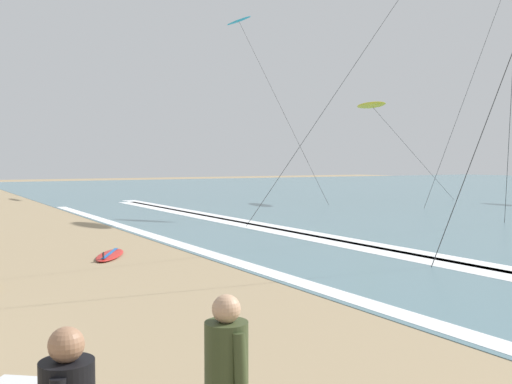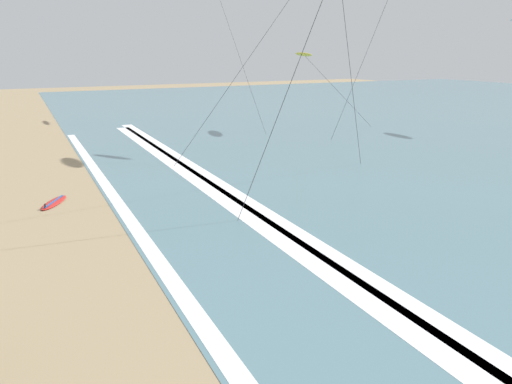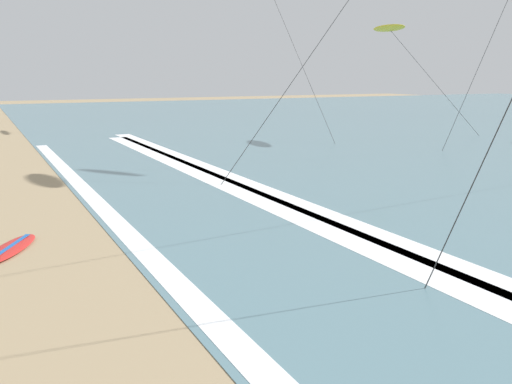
# 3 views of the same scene
# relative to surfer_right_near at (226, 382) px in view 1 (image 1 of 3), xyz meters

# --- Properties ---
(wave_foam_shoreline) EXTENTS (45.48, 0.52, 0.01)m
(wave_foam_shoreline) POSITION_rel_surfer_right_near_xyz_m (-7.09, 5.00, -0.94)
(wave_foam_shoreline) COLOR white
(wave_foam_shoreline) RESTS_ON ocean_surface
(wave_foam_mid_break) EXTENTS (51.94, 1.04, 0.01)m
(wave_foam_mid_break) POSITION_rel_surfer_right_near_xyz_m (-5.77, 9.41, -0.94)
(wave_foam_mid_break) COLOR white
(wave_foam_mid_break) RESTS_ON ocean_surface
(surfer_right_near) EXTENTS (0.51, 0.32, 1.60)m
(surfer_right_near) POSITION_rel_surfer_right_near_xyz_m (0.00, 0.00, 0.00)
(surfer_right_near) COLOR #384223
(surfer_right_near) RESTS_ON ground
(surfboard_right_spare) EXTENTS (2.14, 1.51, 0.25)m
(surfboard_right_spare) POSITION_rel_surfer_right_near_xyz_m (-11.60, 2.51, -0.91)
(surfboard_right_spare) COLOR red
(surfboard_right_spare) RESTS_ON ground
(kite_cyan_far_right) EXTENTS (12.86, 0.98, 13.38)m
(kite_cyan_far_right) POSITION_rel_surfer_right_near_xyz_m (-34.55, 19.15, 12.10)
(kite_cyan_far_right) COLOR #23A8C6
(kite_cyan_far_right) RESTS_ON ground
(kite_yellow_distant_low) EXTENTS (3.29, 7.27, 6.34)m
(kite_yellow_distant_low) POSITION_rel_surfer_right_near_xyz_m (-23.81, 22.68, 5.13)
(kite_yellow_distant_low) COLOR yellow
(kite_yellow_distant_low) RESTS_ON ground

